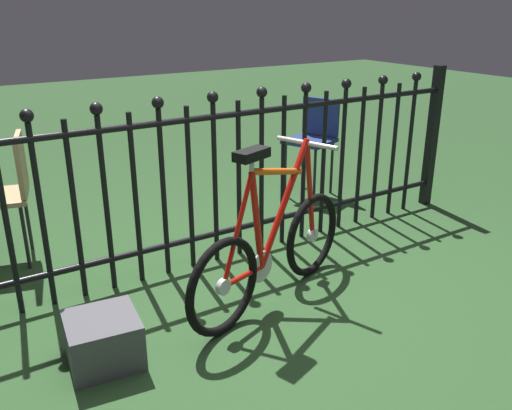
# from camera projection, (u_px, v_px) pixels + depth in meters

# --- Properties ---
(ground_plane) EXTENTS (20.00, 20.00, 0.00)m
(ground_plane) POSITION_uv_depth(u_px,v_px,m) (272.00, 310.00, 3.01)
(ground_plane) COLOR #274724
(iron_fence) EXTENTS (4.17, 0.07, 1.14)m
(iron_fence) POSITION_uv_depth(u_px,v_px,m) (198.00, 178.00, 3.34)
(iron_fence) COLOR black
(iron_fence) RESTS_ON ground
(bicycle) EXTENTS (1.29, 0.54, 0.93)m
(bicycle) POSITION_uv_depth(u_px,v_px,m) (272.00, 249.00, 3.00)
(bicycle) COLOR black
(bicycle) RESTS_ON ground
(chair_navy) EXTENTS (0.48, 0.48, 0.83)m
(chair_navy) POSITION_uv_depth(u_px,v_px,m) (314.00, 135.00, 4.69)
(chair_navy) COLOR black
(chair_navy) RESTS_ON ground
(chair_tan) EXTENTS (0.47, 0.46, 0.84)m
(chair_tan) POSITION_uv_depth(u_px,v_px,m) (7.00, 187.00, 3.42)
(chair_tan) COLOR black
(chair_tan) RESTS_ON ground
(display_crate) EXTENTS (0.36, 0.36, 0.23)m
(display_crate) POSITION_uv_depth(u_px,v_px,m) (103.00, 340.00, 2.55)
(display_crate) COLOR #4C4C51
(display_crate) RESTS_ON ground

